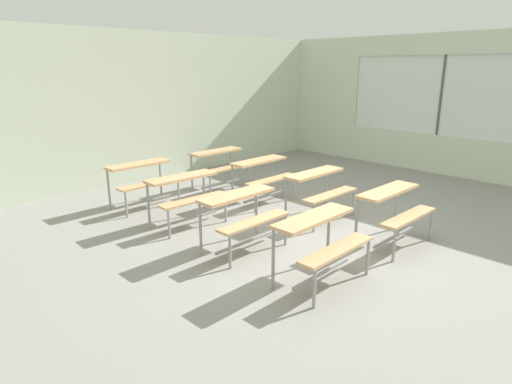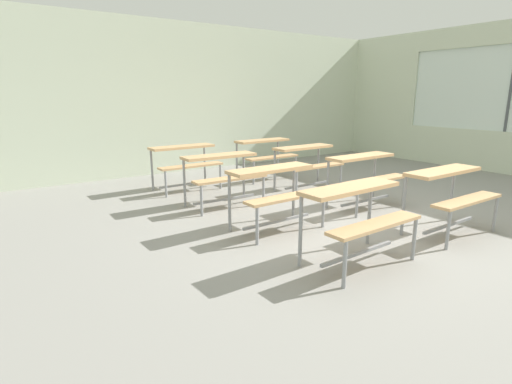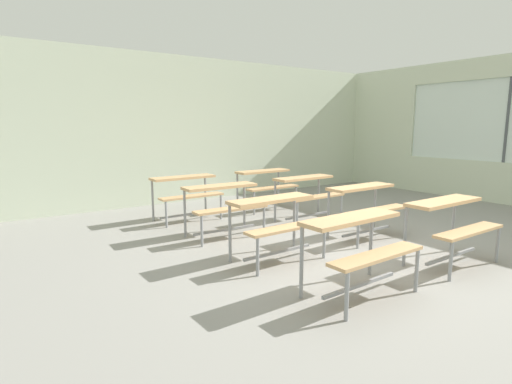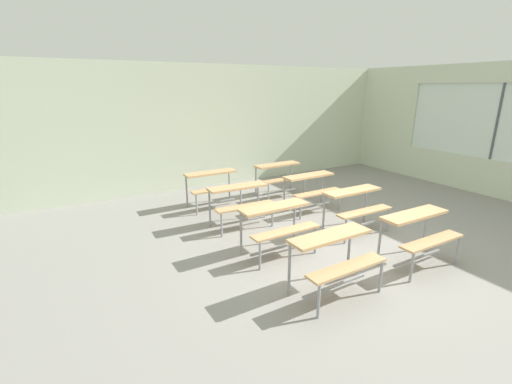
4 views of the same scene
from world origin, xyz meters
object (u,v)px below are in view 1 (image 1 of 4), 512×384
at_px(desk_bench_r1c1, 320,184).
at_px(desk_bench_r0c1, 395,204).
at_px(desk_bench_r1c0, 243,208).
at_px(desk_bench_r2c0, 186,189).
at_px(desk_bench_r0c0, 321,234).
at_px(desk_bench_r3c0, 143,174).
at_px(desk_bench_r2c1, 263,171).
at_px(desk_bench_r3c1, 220,160).

bearing_deg(desk_bench_r1c1, desk_bench_r0c1, -93.38).
bearing_deg(desk_bench_r1c0, desk_bench_r1c1, 0.04).
xyz_separation_m(desk_bench_r1c0, desk_bench_r2c0, (0.01, 1.26, 0.00)).
distance_m(desk_bench_r0c0, desk_bench_r2c0, 2.49).
height_order(desk_bench_r1c0, desk_bench_r2c0, same).
height_order(desk_bench_r1c0, desk_bench_r1c1, same).
height_order(desk_bench_r0c1, desk_bench_r1c0, same).
relative_size(desk_bench_r2c0, desk_bench_r3c0, 1.00).
relative_size(desk_bench_r1c0, desk_bench_r1c1, 1.01).
distance_m(desk_bench_r0c0, desk_bench_r1c1, 2.05).
bearing_deg(desk_bench_r3c0, desk_bench_r0c1, -68.32).
distance_m(desk_bench_r2c1, desk_bench_r3c1, 1.19).
distance_m(desk_bench_r0c0, desk_bench_r3c0, 3.73).
bearing_deg(desk_bench_r0c1, desk_bench_r1c0, 141.18).
height_order(desk_bench_r0c0, desk_bench_r1c0, same).
xyz_separation_m(desk_bench_r0c0, desk_bench_r0c1, (1.54, -0.03, 0.00)).
bearing_deg(desk_bench_r2c1, desk_bench_r3c1, 88.67).
bearing_deg(desk_bench_r3c1, desk_bench_r0c1, -92.25).
bearing_deg(desk_bench_r2c0, desk_bench_r1c1, -35.20).
bearing_deg(desk_bench_r3c1, desk_bench_r3c0, 178.10).
distance_m(desk_bench_r1c0, desk_bench_r3c1, 2.97).
height_order(desk_bench_r0c1, desk_bench_r3c1, same).
bearing_deg(desk_bench_r3c0, desk_bench_r2c1, -37.40).
bearing_deg(desk_bench_r3c1, desk_bench_r2c0, -144.59).
distance_m(desk_bench_r0c1, desk_bench_r3c1, 3.74).
xyz_separation_m(desk_bench_r1c1, desk_bench_r3c0, (-1.65, 2.46, 0.00)).
bearing_deg(desk_bench_r2c1, desk_bench_r1c1, -91.26).
bearing_deg(desk_bench_r3c1, desk_bench_r1c0, -124.72).
relative_size(desk_bench_r0c1, desk_bench_r2c0, 0.99).
xyz_separation_m(desk_bench_r1c1, desk_bench_r3c1, (0.01, 2.43, 0.00)).
bearing_deg(desk_bench_r0c0, desk_bench_r3c1, 64.97).
bearing_deg(desk_bench_r3c1, desk_bench_r2c1, -91.18).
relative_size(desk_bench_r0c0, desk_bench_r1c0, 1.00).
relative_size(desk_bench_r1c1, desk_bench_r3c0, 0.99).
relative_size(desk_bench_r0c0, desk_bench_r0c1, 1.01).
relative_size(desk_bench_r0c0, desk_bench_r2c1, 1.00).
distance_m(desk_bench_r1c0, desk_bench_r3c0, 2.50).
bearing_deg(desk_bench_r3c0, desk_bench_r3c1, -2.01).
bearing_deg(desk_bench_r0c0, desk_bench_r1c1, 36.84).
xyz_separation_m(desk_bench_r2c0, desk_bench_r3c1, (1.65, 1.21, 0.00)).
xyz_separation_m(desk_bench_r0c1, desk_bench_r3c1, (0.09, 3.73, 0.00)).
xyz_separation_m(desk_bench_r0c0, desk_bench_r1c1, (1.61, 1.27, 0.00)).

